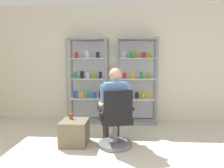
{
  "coord_description": "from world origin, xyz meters",
  "views": [
    {
      "loc": [
        0.34,
        -2.2,
        1.42
      ],
      "look_at": [
        0.08,
        1.59,
        1.0
      ],
      "focal_mm": 35.28,
      "sensor_mm": 36.0,
      "label": 1
    }
  ],
  "objects_px": {
    "seated_shopkeeper": "(114,102)",
    "display_cabinet_left": "(88,80)",
    "tea_glass": "(71,116)",
    "office_chair": "(116,124)",
    "display_cabinet_right": "(137,80)",
    "storage_crate": "(75,132)"
  },
  "relations": [
    {
      "from": "office_chair",
      "to": "storage_crate",
      "type": "bearing_deg",
      "value": 172.94
    },
    {
      "from": "seated_shopkeeper",
      "to": "tea_glass",
      "type": "height_order",
      "value": "seated_shopkeeper"
    },
    {
      "from": "display_cabinet_right",
      "to": "office_chair",
      "type": "distance_m",
      "value": 1.67
    },
    {
      "from": "display_cabinet_right",
      "to": "seated_shopkeeper",
      "type": "xyz_separation_m",
      "value": [
        -0.42,
        -1.37,
        -0.25
      ]
    },
    {
      "from": "storage_crate",
      "to": "tea_glass",
      "type": "relative_size",
      "value": 5.07
    },
    {
      "from": "seated_shopkeeper",
      "to": "display_cabinet_left",
      "type": "bearing_deg",
      "value": 116.29
    },
    {
      "from": "display_cabinet_right",
      "to": "storage_crate",
      "type": "distance_m",
      "value": 1.96
    },
    {
      "from": "display_cabinet_right",
      "to": "storage_crate",
      "type": "bearing_deg",
      "value": -127.1
    },
    {
      "from": "office_chair",
      "to": "storage_crate",
      "type": "relative_size",
      "value": 2.04
    },
    {
      "from": "display_cabinet_left",
      "to": "seated_shopkeeper",
      "type": "relative_size",
      "value": 1.47
    },
    {
      "from": "office_chair",
      "to": "tea_glass",
      "type": "xyz_separation_m",
      "value": [
        -0.78,
        0.18,
        0.06
      ]
    },
    {
      "from": "display_cabinet_left",
      "to": "tea_glass",
      "type": "relative_size",
      "value": 20.47
    },
    {
      "from": "display_cabinet_left",
      "to": "display_cabinet_right",
      "type": "distance_m",
      "value": 1.1
    },
    {
      "from": "display_cabinet_right",
      "to": "seated_shopkeeper",
      "type": "distance_m",
      "value": 1.45
    },
    {
      "from": "seated_shopkeeper",
      "to": "storage_crate",
      "type": "bearing_deg",
      "value": -173.87
    },
    {
      "from": "office_chair",
      "to": "seated_shopkeeper",
      "type": "height_order",
      "value": "seated_shopkeeper"
    },
    {
      "from": "display_cabinet_right",
      "to": "seated_shopkeeper",
      "type": "height_order",
      "value": "display_cabinet_right"
    },
    {
      "from": "seated_shopkeeper",
      "to": "tea_glass",
      "type": "relative_size",
      "value": 13.9
    },
    {
      "from": "display_cabinet_left",
      "to": "seated_shopkeeper",
      "type": "height_order",
      "value": "display_cabinet_left"
    },
    {
      "from": "tea_glass",
      "to": "display_cabinet_right",
      "type": "bearing_deg",
      "value": 49.07
    },
    {
      "from": "tea_glass",
      "to": "office_chair",
      "type": "bearing_deg",
      "value": -12.94
    },
    {
      "from": "seated_shopkeeper",
      "to": "tea_glass",
      "type": "distance_m",
      "value": 0.78
    }
  ]
}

